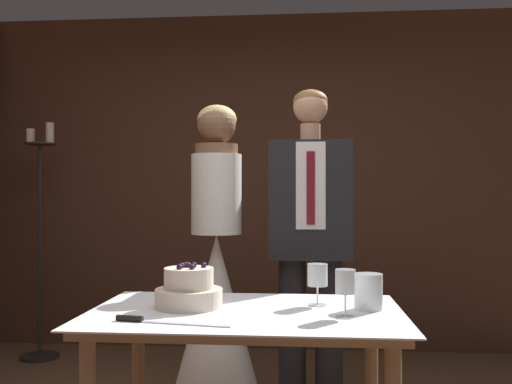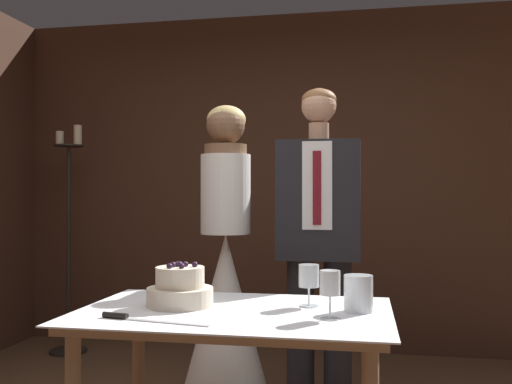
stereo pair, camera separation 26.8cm
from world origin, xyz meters
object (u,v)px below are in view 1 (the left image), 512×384
(wine_glass_near, at_px, (345,283))
(hurricane_candle, at_px, (368,292))
(wine_glass_middle, at_px, (317,276))
(bride, at_px, (216,298))
(cake_knife, at_px, (150,320))
(groom, at_px, (310,234))
(candle_stand, at_px, (40,249))
(cake_table, at_px, (246,336))
(tiered_cake, at_px, (189,290))

(wine_glass_near, height_order, hurricane_candle, wine_glass_near)
(wine_glass_middle, xyz_separation_m, bride, (-0.54, 0.81, -0.24))
(wine_glass_near, bearing_deg, bride, 121.81)
(cake_knife, distance_m, wine_glass_near, 0.72)
(bride, bearing_deg, groom, -0.08)
(cake_knife, xyz_separation_m, candle_stand, (-1.42, 2.11, 0.04))
(cake_knife, height_order, candle_stand, candle_stand)
(cake_knife, height_order, groom, groom)
(cake_knife, xyz_separation_m, wine_glass_near, (0.69, 0.15, 0.12))
(cake_table, xyz_separation_m, groom, (0.26, 0.93, 0.33))
(wine_glass_middle, relative_size, bride, 0.10)
(hurricane_candle, bearing_deg, cake_table, -172.84)
(cake_knife, bearing_deg, hurricane_candle, 30.16)
(cake_knife, relative_size, groom, 0.24)
(tiered_cake, xyz_separation_m, bride, (-0.03, 0.89, -0.19))
(tiered_cake, height_order, wine_glass_near, tiered_cake)
(bride, bearing_deg, hurricane_candle, -49.82)
(cake_table, height_order, hurricane_candle, hurricane_candle)
(wine_glass_near, distance_m, candle_stand, 2.88)
(tiered_cake, distance_m, bride, 0.91)
(bride, bearing_deg, wine_glass_middle, -56.14)
(cake_knife, relative_size, wine_glass_middle, 2.51)
(hurricane_candle, bearing_deg, groom, 103.94)
(bride, height_order, candle_stand, candle_stand)
(tiered_cake, height_order, hurricane_candle, tiered_cake)
(cake_knife, height_order, bride, bride)
(cake_knife, distance_m, wine_glass_middle, 0.71)
(cake_table, distance_m, cake_knife, 0.41)
(cake_table, xyz_separation_m, wine_glass_near, (0.38, -0.09, 0.22))
(cake_knife, bearing_deg, tiered_cake, 83.94)
(tiered_cake, bearing_deg, hurricane_candle, 1.28)
(cake_table, distance_m, groom, 1.03)
(groom, bearing_deg, wine_glass_near, -83.52)
(wine_glass_near, distance_m, wine_glass_middle, 0.24)
(candle_stand, bearing_deg, bride, -32.56)
(cake_knife, bearing_deg, wine_glass_middle, 41.17)
(hurricane_candle, bearing_deg, cake_knife, -159.27)
(candle_stand, bearing_deg, groom, -25.25)
(wine_glass_near, relative_size, candle_stand, 0.10)
(wine_glass_near, bearing_deg, cake_table, 165.96)
(cake_table, height_order, candle_stand, candle_stand)
(cake_knife, distance_m, bride, 1.18)
(tiered_cake, height_order, wine_glass_middle, tiered_cake)
(cake_knife, bearing_deg, bride, 96.87)
(cake_table, distance_m, hurricane_candle, 0.51)
(wine_glass_near, bearing_deg, groom, 96.48)
(cake_knife, xyz_separation_m, hurricane_candle, (0.79, 0.30, 0.06))
(wine_glass_near, xyz_separation_m, wine_glass_middle, (-0.10, 0.22, -0.01))
(hurricane_candle, bearing_deg, tiered_cake, -178.72)
(cake_table, relative_size, wine_glass_middle, 7.17)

